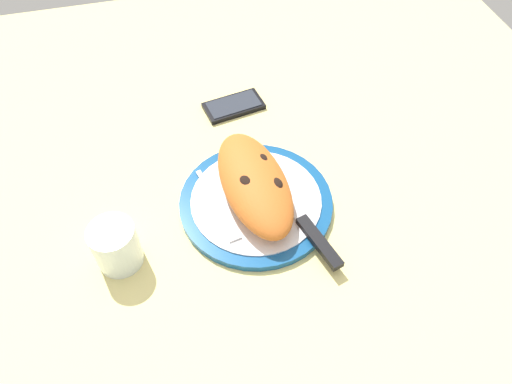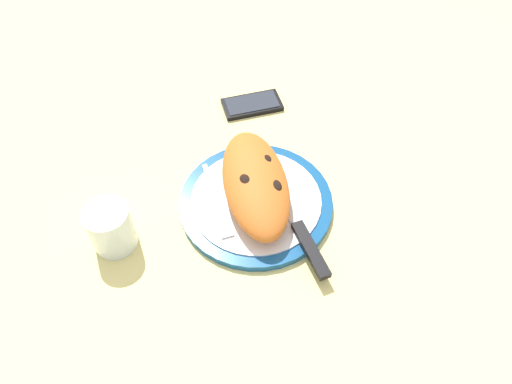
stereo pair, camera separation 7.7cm
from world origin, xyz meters
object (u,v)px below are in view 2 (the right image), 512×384
Objects in this scene: plate at (256,202)px; knife at (302,234)px; water_glass at (112,230)px; calzone at (256,183)px; smartphone at (252,104)px; fork at (218,206)px.

knife reaches higher than plate.
water_glass reaches higher than plate.
smartphone is at bearing 176.04° from calzone.
plate is 24.85cm from water_glass.
knife is at bearing 8.20° from smartphone.
fork is 28.27cm from smartphone.
knife is 34.73cm from smartphone.
water_glass is (-3.07, -30.88, 1.51)cm from knife.
water_glass reaches higher than knife.
plate is 2.07× the size of smartphone.
fork is (0.99, -6.72, 1.06)cm from plate.
knife is (9.56, 6.67, -2.56)cm from calzone.
calzone is 3.01× the size of water_glass.
calzone is 1.51× the size of fork.
plate is at bearing -4.03° from smartphone.
calzone reaches higher than plate.
plate is 1.10× the size of knife.
fork reaches higher than plate.
fork reaches higher than smartphone.
plate is 1.63× the size of fork.
calzone is 7.71cm from fork.
smartphone is at bearing 162.38° from fork.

